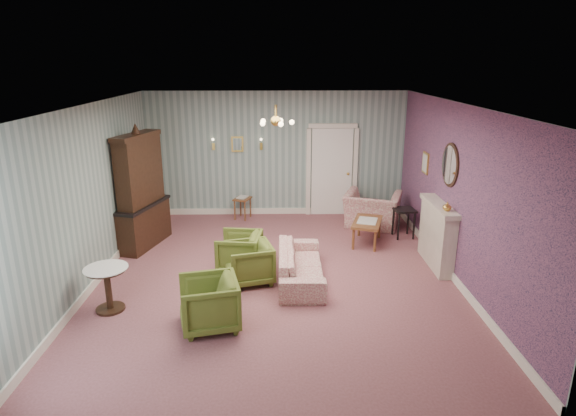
{
  "coord_description": "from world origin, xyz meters",
  "views": [
    {
      "loc": [
        0.02,
        -7.56,
        3.57
      ],
      "look_at": [
        0.2,
        0.4,
        1.1
      ],
      "focal_mm": 29.92,
      "sensor_mm": 36.0,
      "label": 1
    }
  ],
  "objects_px": {
    "olive_chair_c": "(239,250)",
    "coffee_table": "(367,232)",
    "dresser": "(140,188)",
    "side_table_black": "(403,223)",
    "olive_chair_b": "(249,261)",
    "wingback_chair": "(373,204)",
    "olive_chair_a": "(209,301)",
    "sofa_chintz": "(301,259)",
    "fireplace": "(437,235)",
    "pedestal_table": "(108,289)"
  },
  "relations": [
    {
      "from": "olive_chair_c",
      "to": "coffee_table",
      "type": "height_order",
      "value": "olive_chair_c"
    },
    {
      "from": "dresser",
      "to": "side_table_black",
      "type": "bearing_deg",
      "value": 19.11
    },
    {
      "from": "olive_chair_b",
      "to": "side_table_black",
      "type": "bearing_deg",
      "value": 107.84
    },
    {
      "from": "dresser",
      "to": "wingback_chair",
      "type": "bearing_deg",
      "value": 27.99
    },
    {
      "from": "side_table_black",
      "to": "wingback_chair",
      "type": "bearing_deg",
      "value": 125.53
    },
    {
      "from": "olive_chair_a",
      "to": "olive_chair_c",
      "type": "bearing_deg",
      "value": 158.94
    },
    {
      "from": "olive_chair_c",
      "to": "sofa_chintz",
      "type": "height_order",
      "value": "olive_chair_c"
    },
    {
      "from": "olive_chair_b",
      "to": "fireplace",
      "type": "bearing_deg",
      "value": 84.96
    },
    {
      "from": "wingback_chair",
      "to": "fireplace",
      "type": "height_order",
      "value": "fireplace"
    },
    {
      "from": "pedestal_table",
      "to": "side_table_black",
      "type": "bearing_deg",
      "value": 29.9
    },
    {
      "from": "side_table_black",
      "to": "sofa_chintz",
      "type": "bearing_deg",
      "value": -138.65
    },
    {
      "from": "wingback_chair",
      "to": "side_table_black",
      "type": "bearing_deg",
      "value": 145.45
    },
    {
      "from": "wingback_chair",
      "to": "pedestal_table",
      "type": "distance_m",
      "value": 5.89
    },
    {
      "from": "fireplace",
      "to": "olive_chair_c",
      "type": "bearing_deg",
      "value": -178.05
    },
    {
      "from": "olive_chair_b",
      "to": "olive_chair_a",
      "type": "bearing_deg",
      "value": -33.93
    },
    {
      "from": "wingback_chair",
      "to": "side_table_black",
      "type": "height_order",
      "value": "wingback_chair"
    },
    {
      "from": "coffee_table",
      "to": "sofa_chintz",
      "type": "bearing_deg",
      "value": -130.77
    },
    {
      "from": "pedestal_table",
      "to": "fireplace",
      "type": "bearing_deg",
      "value": 15.88
    },
    {
      "from": "dresser",
      "to": "fireplace",
      "type": "height_order",
      "value": "dresser"
    },
    {
      "from": "olive_chair_a",
      "to": "olive_chair_b",
      "type": "height_order",
      "value": "olive_chair_a"
    },
    {
      "from": "sofa_chintz",
      "to": "wingback_chair",
      "type": "distance_m",
      "value": 3.2
    },
    {
      "from": "fireplace",
      "to": "pedestal_table",
      "type": "distance_m",
      "value": 5.56
    },
    {
      "from": "wingback_chair",
      "to": "dresser",
      "type": "bearing_deg",
      "value": 32.24
    },
    {
      "from": "olive_chair_c",
      "to": "olive_chair_a",
      "type": "bearing_deg",
      "value": -1.3
    },
    {
      "from": "olive_chair_c",
      "to": "coffee_table",
      "type": "relative_size",
      "value": 0.79
    },
    {
      "from": "wingback_chair",
      "to": "dresser",
      "type": "relative_size",
      "value": 0.49
    },
    {
      "from": "olive_chair_b",
      "to": "fireplace",
      "type": "relative_size",
      "value": 0.53
    },
    {
      "from": "coffee_table",
      "to": "side_table_black",
      "type": "relative_size",
      "value": 1.52
    },
    {
      "from": "side_table_black",
      "to": "pedestal_table",
      "type": "relative_size",
      "value": 0.9
    },
    {
      "from": "olive_chair_b",
      "to": "wingback_chair",
      "type": "relative_size",
      "value": 0.63
    },
    {
      "from": "olive_chair_a",
      "to": "dresser",
      "type": "height_order",
      "value": "dresser"
    },
    {
      "from": "olive_chair_c",
      "to": "wingback_chair",
      "type": "distance_m",
      "value": 3.59
    },
    {
      "from": "wingback_chair",
      "to": "fireplace",
      "type": "distance_m",
      "value": 2.27
    },
    {
      "from": "pedestal_table",
      "to": "olive_chair_b",
      "type": "bearing_deg",
      "value": 24.24
    },
    {
      "from": "wingback_chair",
      "to": "pedestal_table",
      "type": "height_order",
      "value": "wingback_chair"
    },
    {
      "from": "sofa_chintz",
      "to": "coffee_table",
      "type": "relative_size",
      "value": 1.98
    },
    {
      "from": "sofa_chintz",
      "to": "fireplace",
      "type": "bearing_deg",
      "value": -76.97
    },
    {
      "from": "olive_chair_a",
      "to": "sofa_chintz",
      "type": "height_order",
      "value": "olive_chair_a"
    },
    {
      "from": "olive_chair_b",
      "to": "side_table_black",
      "type": "distance_m",
      "value": 3.71
    },
    {
      "from": "olive_chair_b",
      "to": "coffee_table",
      "type": "distance_m",
      "value": 2.85
    },
    {
      "from": "wingback_chair",
      "to": "side_table_black",
      "type": "xyz_separation_m",
      "value": [
        0.52,
        -0.72,
        -0.2
      ]
    },
    {
      "from": "olive_chair_b",
      "to": "olive_chair_c",
      "type": "relative_size",
      "value": 0.99
    },
    {
      "from": "olive_chair_a",
      "to": "side_table_black",
      "type": "height_order",
      "value": "olive_chair_a"
    },
    {
      "from": "olive_chair_a",
      "to": "sofa_chintz",
      "type": "relative_size",
      "value": 0.43
    },
    {
      "from": "side_table_black",
      "to": "coffee_table",
      "type": "bearing_deg",
      "value": -158.18
    },
    {
      "from": "olive_chair_c",
      "to": "wingback_chair",
      "type": "height_order",
      "value": "wingback_chair"
    },
    {
      "from": "dresser",
      "to": "pedestal_table",
      "type": "distance_m",
      "value": 2.77
    },
    {
      "from": "sofa_chintz",
      "to": "fireplace",
      "type": "xyz_separation_m",
      "value": [
        2.46,
        0.55,
        0.21
      ]
    },
    {
      "from": "olive_chair_b",
      "to": "fireplace",
      "type": "distance_m",
      "value": 3.38
    },
    {
      "from": "olive_chair_c",
      "to": "pedestal_table",
      "type": "height_order",
      "value": "olive_chair_c"
    }
  ]
}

